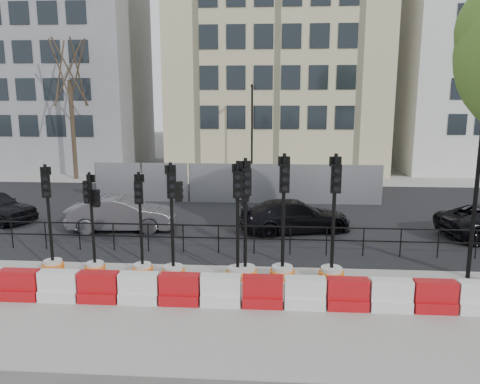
# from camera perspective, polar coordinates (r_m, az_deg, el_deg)

# --- Properties ---
(ground) EXTENTS (120.00, 120.00, 0.00)m
(ground) POSITION_cam_1_polar(r_m,az_deg,el_deg) (14.83, -3.16, -8.99)
(ground) COLOR #51514C
(ground) RESTS_ON ground
(sidewalk_near) EXTENTS (40.00, 6.00, 0.02)m
(sidewalk_near) POSITION_cam_1_polar(r_m,az_deg,el_deg) (12.08, -4.97, -13.86)
(sidewalk_near) COLOR gray
(sidewalk_near) RESTS_ON ground
(road) EXTENTS (40.00, 14.00, 0.03)m
(road) POSITION_cam_1_polar(r_m,az_deg,el_deg) (21.49, -0.86, -2.50)
(road) COLOR black
(road) RESTS_ON ground
(sidewalk_far) EXTENTS (40.00, 4.00, 0.02)m
(sidewalk_far) POSITION_cam_1_polar(r_m,az_deg,el_deg) (30.29, 0.57, 1.54)
(sidewalk_far) COLOR gray
(sidewalk_far) RESTS_ON ground
(building_grey) EXTENTS (11.00, 9.06, 14.00)m
(building_grey) POSITION_cam_1_polar(r_m,az_deg,el_deg) (39.15, -20.35, 13.33)
(building_grey) COLOR gray
(building_grey) RESTS_ON ground
(building_cream) EXTENTS (15.00, 10.06, 18.00)m
(building_cream) POSITION_cam_1_polar(r_m,az_deg,el_deg) (35.99, 4.53, 17.41)
(building_cream) COLOR beige
(building_cream) RESTS_ON ground
(kerb_railing) EXTENTS (18.00, 0.04, 1.00)m
(kerb_railing) POSITION_cam_1_polar(r_m,az_deg,el_deg) (15.74, -2.65, -5.14)
(kerb_railing) COLOR black
(kerb_railing) RESTS_ON ground
(heras_fencing) EXTENTS (14.33, 1.72, 2.00)m
(heras_fencing) POSITION_cam_1_polar(r_m,az_deg,el_deg) (24.08, -0.33, 0.62)
(heras_fencing) COLOR gray
(heras_fencing) RESTS_ON ground
(lamp_post_far) EXTENTS (0.12, 0.56, 6.00)m
(lamp_post_far) POSITION_cam_1_polar(r_m,az_deg,el_deg) (28.87, 1.46, 7.48)
(lamp_post_far) COLOR black
(lamp_post_far) RESTS_ON ground
(lamp_post_near) EXTENTS (0.12, 0.56, 6.00)m
(lamp_post_near) POSITION_cam_1_polar(r_m,az_deg,el_deg) (14.59, 27.09, 2.51)
(lamp_post_near) COLOR black
(lamp_post_near) RESTS_ON ground
(tree_bare_far) EXTENTS (2.00, 2.00, 9.00)m
(tree_bare_far) POSITION_cam_1_polar(r_m,az_deg,el_deg) (32.00, -20.11, 13.34)
(tree_bare_far) COLOR #473828
(tree_bare_far) RESTS_ON ground
(barrier_row) EXTENTS (14.65, 0.50, 0.80)m
(barrier_row) POSITION_cam_1_polar(r_m,az_deg,el_deg) (12.12, -4.85, -11.94)
(barrier_row) COLOR red
(barrier_row) RESTS_ON ground
(traffic_signal_a) EXTENTS (0.65, 0.65, 3.29)m
(traffic_signal_a) POSITION_cam_1_polar(r_m,az_deg,el_deg) (15.10, -21.96, -6.72)
(traffic_signal_a) COLOR silver
(traffic_signal_a) RESTS_ON ground
(traffic_signal_b) EXTENTS (0.61, 0.61, 3.08)m
(traffic_signal_b) POSITION_cam_1_polar(r_m,az_deg,el_deg) (14.54, -17.36, -6.86)
(traffic_signal_b) COLOR silver
(traffic_signal_b) RESTS_ON ground
(traffic_signal_c) EXTENTS (0.61, 0.61, 3.11)m
(traffic_signal_c) POSITION_cam_1_polar(r_m,az_deg,el_deg) (14.09, -11.85, -7.56)
(traffic_signal_c) COLOR silver
(traffic_signal_c) RESTS_ON ground
(traffic_signal_d) EXTENTS (0.67, 0.67, 3.42)m
(traffic_signal_d) POSITION_cam_1_polar(r_m,az_deg,el_deg) (13.62, -8.12, -7.33)
(traffic_signal_d) COLOR silver
(traffic_signal_d) RESTS_ON ground
(traffic_signal_e) EXTENTS (0.70, 0.70, 3.55)m
(traffic_signal_e) POSITION_cam_1_polar(r_m,az_deg,el_deg) (13.42, 0.65, -7.86)
(traffic_signal_e) COLOR silver
(traffic_signal_e) RESTS_ON ground
(traffic_signal_f) EXTENTS (0.68, 0.68, 3.48)m
(traffic_signal_f) POSITION_cam_1_polar(r_m,az_deg,el_deg) (13.35, -0.23, -7.54)
(traffic_signal_f) COLOR silver
(traffic_signal_f) RESTS_ON ground
(traffic_signal_g) EXTENTS (0.72, 0.72, 3.68)m
(traffic_signal_g) POSITION_cam_1_polar(r_m,az_deg,el_deg) (13.44, 5.22, -7.76)
(traffic_signal_g) COLOR silver
(traffic_signal_g) RESTS_ON ground
(traffic_signal_h) EXTENTS (0.73, 0.73, 3.69)m
(traffic_signal_h) POSITION_cam_1_polar(r_m,az_deg,el_deg) (13.55, 11.16, -7.77)
(traffic_signal_h) COLOR silver
(traffic_signal_h) RESTS_ON ground
(car_b) EXTENTS (2.16, 4.38, 1.36)m
(car_b) POSITION_cam_1_polar(r_m,az_deg,el_deg) (19.05, -14.24, -2.60)
(car_b) COLOR #46454A
(car_b) RESTS_ON ground
(car_c) EXTENTS (4.01, 5.29, 1.27)m
(car_c) POSITION_cam_1_polar(r_m,az_deg,el_deg) (18.42, 6.71, -2.93)
(car_c) COLOR black
(car_c) RESTS_ON ground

